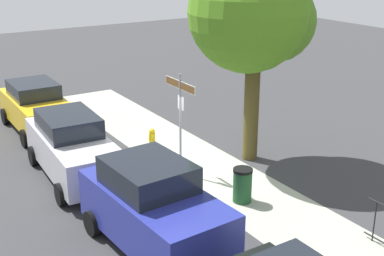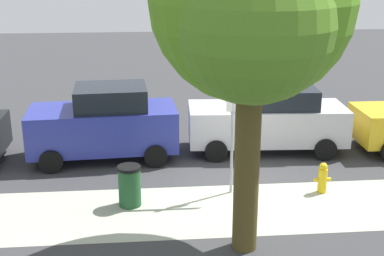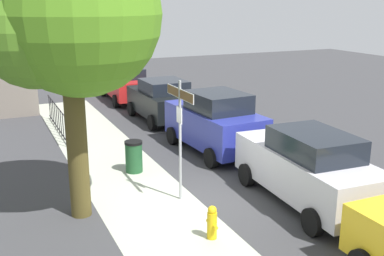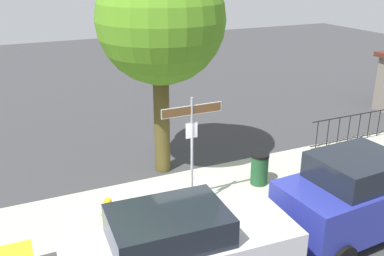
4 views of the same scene
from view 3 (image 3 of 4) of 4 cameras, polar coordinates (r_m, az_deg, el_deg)
name	(u,v)px [view 3 (image 3 of 4)]	position (r m, az deg, el deg)	size (l,w,h in m)	color
ground_plane	(199,201)	(12.44, 0.89, -8.88)	(60.00, 60.00, 0.00)	#38383A
sidewalk_strip	(129,182)	(13.74, -7.67, -6.60)	(24.00, 2.60, 0.00)	#A8AE99
street_sign	(180,117)	(11.82, -1.48, 1.37)	(1.66, 0.07, 3.19)	#9EA0A5
shade_tree	(68,22)	(10.92, -14.92, 12.47)	(3.70, 4.10, 6.66)	#4B411D
car_silver	(307,167)	(12.32, 13.93, -4.68)	(4.70, 2.14, 1.96)	silver
car_blue	(215,122)	(16.06, 2.82, 0.72)	(4.25, 2.28, 2.13)	navy
car_black	(162,100)	(20.32, -3.65, 3.46)	(4.03, 2.19, 1.82)	black
car_red	(125,83)	(24.72, -8.17, 5.42)	(4.55, 2.10, 1.77)	red
iron_fence	(58,118)	(19.31, -16.11, 1.14)	(4.97, 0.04, 1.07)	black
utility_shed	(8,84)	(23.41, -21.59, 5.04)	(2.94, 2.68, 2.62)	slate
fire_hydrant	(212,222)	(10.47, 2.47, -11.47)	(0.42, 0.22, 0.78)	yellow
trash_bin	(134,156)	(14.38, -7.13, -3.47)	(0.55, 0.55, 0.98)	#1E4C28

